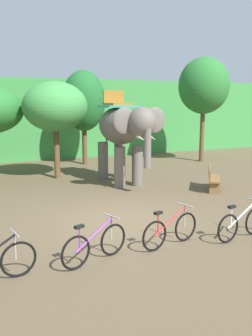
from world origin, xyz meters
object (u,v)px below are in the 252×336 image
at_px(wooden_bench, 213,178).
at_px(tree_far_left, 55,107).
at_px(bike_red, 171,230).
at_px(elephant, 123,130).
at_px(bike_purple, 95,244).
at_px(bike_white, 242,223).
at_px(tree_center, 84,101).
at_px(tree_far_right, 204,86).

bearing_deg(wooden_bench, tree_far_left, 137.22).
bearing_deg(bike_red, elephant, 76.39).
bearing_deg(bike_purple, wooden_bench, 34.12).
bearing_deg(bike_white, tree_center, 91.49).
xyz_separation_m(tree_far_right, bike_purple, (-9.70, -9.92, -3.77)).
relative_size(bike_white, wooden_bench, 1.16).
distance_m(elephant, bike_white, 6.99).
bearing_deg(tree_center, bike_white, -88.51).
distance_m(tree_center, tree_far_right, 6.57).
bearing_deg(tree_far_right, bike_red, -128.55).
relative_size(tree_far_right, elephant, 1.37).
xyz_separation_m(tree_center, bike_red, (-1.52, -11.53, -2.95)).
relative_size(tree_center, bike_white, 2.91).
bearing_deg(bike_purple, tree_far_left, 81.98).
bearing_deg(elephant, bike_red, -103.61).
relative_size(tree_center, bike_purple, 3.04).
bearing_deg(tree_center, tree_far_left, -126.40).
bearing_deg(wooden_bench, tree_far_right, 58.21).
height_order(tree_far_left, bike_white, tree_far_left).
relative_size(bike_purple, bike_red, 0.97).
xyz_separation_m(tree_far_right, wooden_bench, (-3.58, -5.77, -3.67)).
bearing_deg(tree_far_right, elephant, -151.73).
bearing_deg(tree_center, elephant, -89.59).
bearing_deg(elephant, bike_purple, -117.73).
height_order(tree_far_left, tree_far_right, tree_far_right).
distance_m(tree_far_left, tree_far_right, 8.63).
relative_size(elephant, bike_white, 2.45).
distance_m(tree_far_left, bike_white, 9.61).
xyz_separation_m(tree_far_left, bike_white, (2.50, -8.87, -2.71)).
bearing_deg(bike_white, bike_red, 170.50).
bearing_deg(tree_far_left, tree_far_right, 8.31).
xyz_separation_m(bike_purple, bike_red, (1.89, 0.11, 0.00)).
relative_size(bike_red, wooden_bench, 1.15).
xyz_separation_m(tree_far_left, elephant, (2.22, -2.12, -0.90)).
height_order(elephant, bike_purple, elephant).
xyz_separation_m(tree_center, bike_purple, (-3.41, -11.65, -2.95)).
height_order(tree_center, tree_far_right, tree_far_right).
xyz_separation_m(elephant, wooden_bench, (2.68, -2.41, -1.72)).
height_order(tree_center, elephant, tree_center).
bearing_deg(tree_far_left, bike_red, -85.57).
xyz_separation_m(tree_far_left, tree_center, (2.19, 2.97, 0.24)).
bearing_deg(tree_far_right, tree_center, 164.63).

